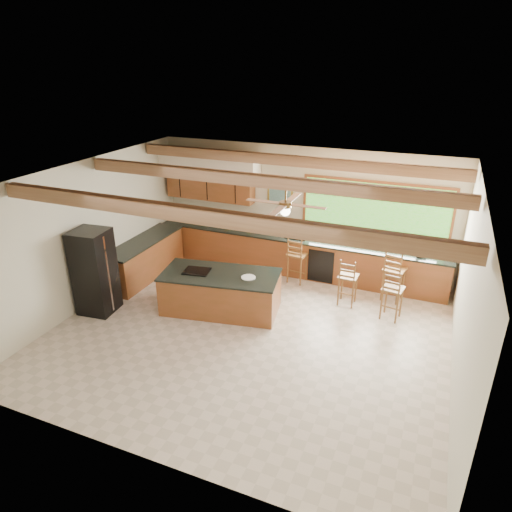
% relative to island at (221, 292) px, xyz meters
% --- Properties ---
extents(ground, '(7.20, 7.20, 0.00)m').
position_rel_island_xyz_m(ground, '(0.88, -0.60, -0.42)').
color(ground, beige).
rests_on(ground, ground).
extents(room_shell, '(7.27, 6.54, 3.02)m').
position_rel_island_xyz_m(room_shell, '(0.72, 0.05, 1.80)').
color(room_shell, beige).
rests_on(room_shell, ground).
extents(counter_run, '(7.12, 3.10, 1.22)m').
position_rel_island_xyz_m(counter_run, '(0.07, 1.92, 0.05)').
color(counter_run, brown).
rests_on(counter_run, ground).
extents(island, '(2.53, 1.51, 0.85)m').
position_rel_island_xyz_m(island, '(0.00, 0.00, 0.00)').
color(island, brown).
rests_on(island, ground).
extents(refrigerator, '(0.75, 0.74, 1.76)m').
position_rel_island_xyz_m(refrigerator, '(-2.33, -0.98, 0.47)').
color(refrigerator, black).
rests_on(refrigerator, ground).
extents(bar_stool_a, '(0.39, 0.39, 1.07)m').
position_rel_island_xyz_m(bar_stool_a, '(2.36, 1.19, 0.22)').
color(bar_stool_a, brown).
rests_on(bar_stool_a, ground).
extents(bar_stool_b, '(0.45, 0.45, 1.15)m').
position_rel_island_xyz_m(bar_stool_b, '(1.06, 1.79, 0.27)').
color(bar_stool_b, brown).
rests_on(bar_stool_b, ground).
extents(bar_stool_c, '(0.45, 0.45, 1.09)m').
position_rel_island_xyz_m(bar_stool_c, '(3.30, 0.94, 0.23)').
color(bar_stool_c, brown).
rests_on(bar_stool_c, ground).
extents(bar_stool_d, '(0.50, 0.50, 1.19)m').
position_rel_island_xyz_m(bar_stool_d, '(3.23, 1.74, 0.29)').
color(bar_stool_d, brown).
rests_on(bar_stool_d, ground).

